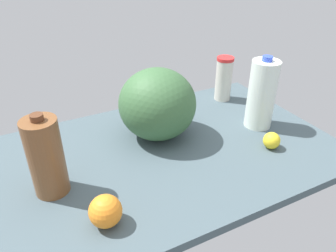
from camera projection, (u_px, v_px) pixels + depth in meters
countertop at (168, 154)px, 117.49cm from camera, size 120.00×76.00×3.00cm
chocolate_milk_jug at (46, 157)px, 92.48cm from camera, size 10.05×10.05×25.93cm
milk_jug at (262, 94)px, 125.19cm from camera, size 10.57×10.57×28.61cm
watermelon at (157, 104)px, 118.79cm from camera, size 28.25×28.25×26.37cm
tumbler_cup at (224, 79)px, 147.69cm from camera, size 7.58×7.58×20.01cm
lemon_near_front at (272, 140)px, 116.57cm from camera, size 6.06×6.06×6.06cm
orange_beside_bowl at (105, 211)px, 85.10cm from camera, size 8.89×8.89×8.89cm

